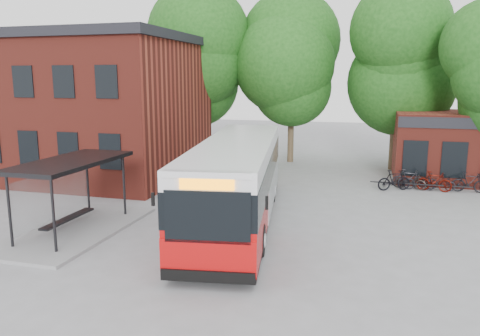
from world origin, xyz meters
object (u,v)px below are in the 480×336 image
(bicycle_3, at_px, (409,179))
(bicycle_6, at_px, (440,183))
(city_bus, at_px, (238,181))
(bicycle_2, at_px, (410,181))
(bus_shelter, at_px, (73,196))
(bicycle_1, at_px, (394,180))
(bicycle_4, at_px, (421,181))
(bicycle_5, at_px, (434,182))
(bicycle_7, at_px, (470,182))

(bicycle_3, height_order, bicycle_6, bicycle_3)
(city_bus, xyz_separation_m, bicycle_6, (8.96, 8.16, -1.30))
(bicycle_2, bearing_deg, bus_shelter, 142.42)
(bicycle_1, height_order, bicycle_6, bicycle_1)
(bicycle_2, bearing_deg, bicycle_3, 34.61)
(bus_shelter, relative_size, bicycle_4, 3.88)
(bicycle_6, bearing_deg, bicycle_3, 78.56)
(bicycle_1, bearing_deg, bicycle_6, -101.24)
(bicycle_3, distance_m, bicycle_5, 1.33)
(bicycle_4, bearing_deg, city_bus, 123.26)
(bicycle_1, bearing_deg, bicycle_7, -105.18)
(bicycle_4, bearing_deg, bicycle_5, -125.08)
(bus_shelter, relative_size, bicycle_2, 4.23)
(bicycle_2, height_order, bicycle_3, bicycle_3)
(bicycle_2, bearing_deg, bicycle_4, -67.93)
(bicycle_5, bearing_deg, bicycle_3, 82.44)
(city_bus, distance_m, bicycle_2, 11.12)
(bus_shelter, relative_size, bicycle_6, 4.37)
(bus_shelter, xyz_separation_m, bicycle_5, (14.47, 11.05, -0.91))
(bus_shelter, relative_size, bicycle_1, 3.77)
(bicycle_3, bearing_deg, bicycle_5, -100.16)
(bicycle_5, bearing_deg, bicycle_2, 90.56)
(bicycle_3, distance_m, bicycle_6, 1.60)
(bicycle_1, xyz_separation_m, bicycle_4, (1.40, 0.62, -0.08))
(bicycle_5, bearing_deg, bus_shelter, 136.52)
(city_bus, height_order, bicycle_2, city_bus)
(bicycle_2, xyz_separation_m, bicycle_4, (0.53, 0.09, 0.04))
(bus_shelter, height_order, bicycle_3, bus_shelter)
(bicycle_4, bearing_deg, bicycle_2, 87.27)
(city_bus, height_order, bicycle_3, city_bus)
(bicycle_3, xyz_separation_m, bicycle_4, (0.62, -0.11, -0.05))
(bicycle_1, bearing_deg, bicycle_2, -82.93)
(bus_shelter, distance_m, bicycle_6, 18.61)
(bicycle_1, bearing_deg, bicycle_5, -104.71)
(bicycle_5, bearing_deg, bicycle_6, -47.79)
(bicycle_2, height_order, bicycle_6, bicycle_2)
(city_bus, relative_size, bicycle_6, 8.46)
(bicycle_1, relative_size, bicycle_4, 1.03)
(bicycle_2, relative_size, bicycle_4, 0.92)
(bicycle_4, relative_size, bicycle_6, 1.13)
(bus_shelter, distance_m, bicycle_7, 19.83)
(bicycle_1, bearing_deg, city_bus, 114.73)
(bicycle_3, height_order, bicycle_5, bicycle_5)
(bicycle_7, bearing_deg, bicycle_1, 103.26)
(bicycle_1, bearing_deg, bicycle_3, -71.29)
(bus_shelter, xyz_separation_m, bicycle_7, (16.25, 11.32, -0.91))
(bus_shelter, xyz_separation_m, bicycle_6, (14.79, 11.25, -1.03))
(bicycle_1, height_order, bicycle_4, bicycle_1)
(city_bus, xyz_separation_m, bicycle_1, (6.59, 7.61, -1.16))
(bicycle_4, bearing_deg, bus_shelter, 116.74)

